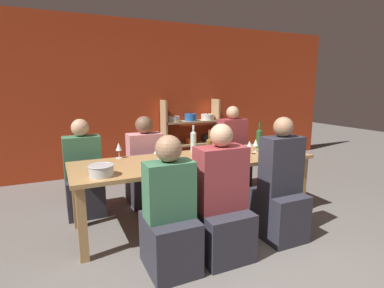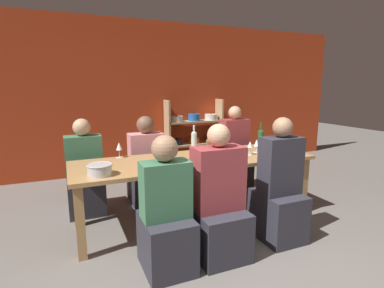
{
  "view_description": "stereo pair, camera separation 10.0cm",
  "coord_description": "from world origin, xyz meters",
  "px_view_note": "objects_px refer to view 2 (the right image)",
  "views": [
    {
      "loc": [
        -1.31,
        -1.54,
        1.56
      ],
      "look_at": [
        0.13,
        1.56,
        0.89
      ],
      "focal_mm": 28.0,
      "sensor_mm": 36.0,
      "label": 1
    },
    {
      "loc": [
        -1.22,
        -1.58,
        1.56
      ],
      "look_at": [
        0.13,
        1.56,
        0.89
      ],
      "focal_mm": 28.0,
      "sensor_mm": 36.0,
      "label": 2
    }
  ],
  "objects_px": {
    "mixing_bowl": "(100,169)",
    "wine_bottle_green": "(209,148)",
    "dining_table": "(195,165)",
    "wine_glass_empty_a": "(250,145)",
    "wine_glass_red_a": "(157,150)",
    "wine_bottle_amber": "(261,138)",
    "person_far_c": "(85,179)",
    "cell_phone": "(205,153)",
    "person_far_a": "(147,171)",
    "wine_glass_empty_b": "(257,143)",
    "shelf_unit": "(194,140)",
    "person_far_b": "(234,160)",
    "wine_glass_white_b": "(212,142)",
    "person_near_b": "(166,221)",
    "person_near_c": "(279,196)",
    "person_near_a": "(217,209)",
    "wine_glass_red_c": "(175,158)",
    "wine_glass_white_a": "(287,144)",
    "wine_glass_red_b": "(157,162)",
    "wine_bottle_dark": "(194,141)",
    "wine_glass_red_d": "(119,147)"
  },
  "relations": [
    {
      "from": "wine_bottle_dark",
      "to": "wine_glass_empty_b",
      "type": "bearing_deg",
      "value": -26.95
    },
    {
      "from": "wine_glass_empty_a",
      "to": "person_near_a",
      "type": "relative_size",
      "value": 0.13
    },
    {
      "from": "wine_glass_red_b",
      "to": "wine_bottle_green",
      "type": "bearing_deg",
      "value": 19.45
    },
    {
      "from": "person_far_a",
      "to": "person_far_b",
      "type": "relative_size",
      "value": 0.92
    },
    {
      "from": "wine_glass_empty_a",
      "to": "wine_glass_red_a",
      "type": "xyz_separation_m",
      "value": [
        -1.12,
        0.15,
        -0.0
      ]
    },
    {
      "from": "mixing_bowl",
      "to": "wine_glass_white_a",
      "type": "xyz_separation_m",
      "value": [
        2.22,
        0.05,
        0.06
      ]
    },
    {
      "from": "wine_bottle_green",
      "to": "wine_glass_red_a",
      "type": "height_order",
      "value": "wine_bottle_green"
    },
    {
      "from": "wine_bottle_amber",
      "to": "wine_glass_red_b",
      "type": "distance_m",
      "value": 1.68
    },
    {
      "from": "cell_phone",
      "to": "person_near_b",
      "type": "height_order",
      "value": "person_near_b"
    },
    {
      "from": "shelf_unit",
      "to": "person_near_b",
      "type": "distance_m",
      "value": 3.34
    },
    {
      "from": "wine_glass_red_c",
      "to": "person_far_a",
      "type": "distance_m",
      "value": 1.16
    },
    {
      "from": "wine_glass_red_a",
      "to": "person_far_a",
      "type": "height_order",
      "value": "person_far_a"
    },
    {
      "from": "wine_bottle_green",
      "to": "wine_glass_empty_b",
      "type": "height_order",
      "value": "wine_bottle_green"
    },
    {
      "from": "wine_glass_empty_a",
      "to": "person_near_b",
      "type": "height_order",
      "value": "person_near_b"
    },
    {
      "from": "wine_glass_red_d",
      "to": "person_near_c",
      "type": "distance_m",
      "value": 1.83
    },
    {
      "from": "mixing_bowl",
      "to": "dining_table",
      "type": "bearing_deg",
      "value": 13.22
    },
    {
      "from": "shelf_unit",
      "to": "person_far_a",
      "type": "height_order",
      "value": "shelf_unit"
    },
    {
      "from": "wine_glass_white_b",
      "to": "person_near_b",
      "type": "distance_m",
      "value": 1.53
    },
    {
      "from": "wine_bottle_amber",
      "to": "person_near_a",
      "type": "bearing_deg",
      "value": -140.5
    },
    {
      "from": "wine_glass_empty_a",
      "to": "wine_glass_white_a",
      "type": "height_order",
      "value": "wine_glass_white_a"
    },
    {
      "from": "shelf_unit",
      "to": "person_far_c",
      "type": "bearing_deg",
      "value": -145.85
    },
    {
      "from": "wine_glass_red_a",
      "to": "person_near_b",
      "type": "xyz_separation_m",
      "value": [
        -0.18,
        -0.85,
        -0.43
      ]
    },
    {
      "from": "wine_glass_red_c",
      "to": "person_far_c",
      "type": "bearing_deg",
      "value": 127.31
    },
    {
      "from": "person_near_c",
      "to": "person_far_c",
      "type": "height_order",
      "value": "person_near_c"
    },
    {
      "from": "person_far_c",
      "to": "person_far_a",
      "type": "bearing_deg",
      "value": -178.69
    },
    {
      "from": "wine_bottle_dark",
      "to": "person_near_c",
      "type": "xyz_separation_m",
      "value": [
        0.47,
        -1.08,
        -0.42
      ]
    },
    {
      "from": "dining_table",
      "to": "wine_glass_empty_a",
      "type": "relative_size",
      "value": 16.64
    },
    {
      "from": "wine_glass_empty_b",
      "to": "cell_phone",
      "type": "bearing_deg",
      "value": 160.72
    },
    {
      "from": "dining_table",
      "to": "person_far_b",
      "type": "relative_size",
      "value": 2.15
    },
    {
      "from": "dining_table",
      "to": "wine_glass_white_b",
      "type": "xyz_separation_m",
      "value": [
        0.37,
        0.3,
        0.2
      ]
    },
    {
      "from": "mixing_bowl",
      "to": "wine_glass_red_a",
      "type": "distance_m",
      "value": 0.72
    },
    {
      "from": "cell_phone",
      "to": "person_far_c",
      "type": "relative_size",
      "value": 0.14
    },
    {
      "from": "wine_bottle_green",
      "to": "wine_bottle_amber",
      "type": "distance_m",
      "value": 0.97
    },
    {
      "from": "wine_glass_white_b",
      "to": "person_far_b",
      "type": "xyz_separation_m",
      "value": [
        0.59,
        0.44,
        -0.4
      ]
    },
    {
      "from": "shelf_unit",
      "to": "person_far_a",
      "type": "bearing_deg",
      "value": -132.97
    },
    {
      "from": "wine_glass_empty_a",
      "to": "cell_phone",
      "type": "xyz_separation_m",
      "value": [
        -0.45,
        0.29,
        -0.11
      ]
    },
    {
      "from": "cell_phone",
      "to": "person_far_b",
      "type": "bearing_deg",
      "value": 36.21
    },
    {
      "from": "wine_bottle_amber",
      "to": "person_far_c",
      "type": "xyz_separation_m",
      "value": [
        -2.18,
        0.58,
        -0.46
      ]
    },
    {
      "from": "wine_bottle_amber",
      "to": "person_near_a",
      "type": "xyz_separation_m",
      "value": [
        -1.13,
        -0.93,
        -0.44
      ]
    },
    {
      "from": "wine_bottle_green",
      "to": "wine_glass_empty_b",
      "type": "relative_size",
      "value": 2.09
    },
    {
      "from": "wine_bottle_dark",
      "to": "wine_glass_red_c",
      "type": "relative_size",
      "value": 2.08
    },
    {
      "from": "wine_glass_red_b",
      "to": "person_near_a",
      "type": "relative_size",
      "value": 0.12
    },
    {
      "from": "wine_glass_empty_b",
      "to": "person_near_c",
      "type": "xyz_separation_m",
      "value": [
        -0.22,
        -0.73,
        -0.4
      ]
    },
    {
      "from": "wine_glass_red_b",
      "to": "person_near_b",
      "type": "bearing_deg",
      "value": -96.85
    },
    {
      "from": "person_near_c",
      "to": "wine_glass_empty_a",
      "type": "bearing_deg",
      "value": 83.69
    },
    {
      "from": "wine_glass_white_b",
      "to": "person_far_a",
      "type": "bearing_deg",
      "value": 147.59
    },
    {
      "from": "mixing_bowl",
      "to": "wine_bottle_green",
      "type": "bearing_deg",
      "value": 5.27
    },
    {
      "from": "wine_bottle_amber",
      "to": "wine_glass_white_b",
      "type": "height_order",
      "value": "wine_bottle_amber"
    },
    {
      "from": "person_near_b",
      "to": "person_near_c",
      "type": "xyz_separation_m",
      "value": [
        1.22,
        0.05,
        0.03
      ]
    },
    {
      "from": "shelf_unit",
      "to": "person_far_b",
      "type": "height_order",
      "value": "shelf_unit"
    }
  ]
}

